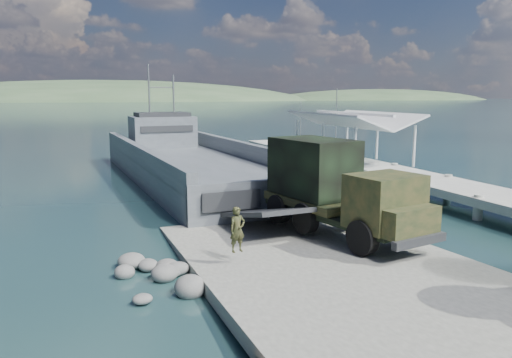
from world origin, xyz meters
name	(u,v)px	position (x,y,z in m)	size (l,w,h in m)	color
ground	(324,269)	(0.00, 0.00, 0.00)	(1400.00, 1400.00, 0.00)	#18343A
boat_ramp	(337,271)	(0.00, -1.00, 0.25)	(10.00, 18.00, 0.50)	slate
shoreline_rocks	(161,285)	(-6.20, 0.50, 0.00)	(3.20, 5.60, 0.90)	#60615E
distant_headlands	(127,101)	(50.00, 560.00, 0.00)	(1000.00, 240.00, 48.00)	#354F31
pier	(358,157)	(13.00, 18.77, 1.60)	(6.40, 44.00, 6.10)	gray
landing_craft	(192,169)	(-0.12, 22.02, 0.84)	(10.44, 35.10, 10.31)	#495056
military_truck	(335,187)	(2.08, 3.01, 2.55)	(4.38, 9.25, 4.13)	black
soldier	(237,240)	(-3.31, 0.58, 1.35)	(0.62, 0.41, 1.70)	black
sailboat_near	(336,150)	(19.57, 34.03, 0.41)	(3.19, 6.51, 7.62)	silver
sailboat_far	(301,147)	(17.22, 38.65, 0.32)	(1.91, 5.06, 6.02)	silver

